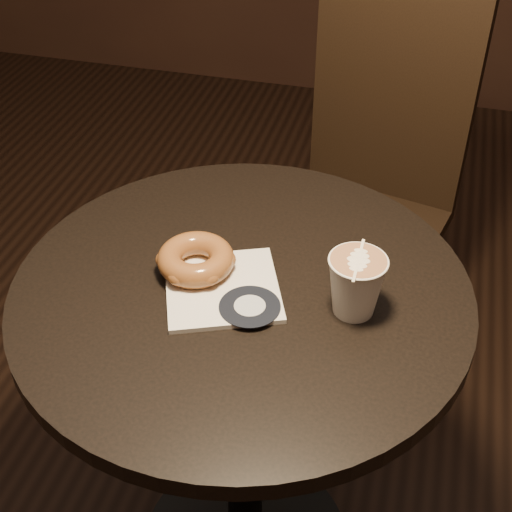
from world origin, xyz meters
name	(u,v)px	position (x,y,z in m)	size (l,w,h in m)	color
cafe_table	(243,373)	(0.00, 0.00, 0.55)	(0.70, 0.70, 0.75)	black
chair	(372,174)	(0.13, 0.70, 0.54)	(0.46, 0.46, 0.97)	black
pastry_bag	(222,288)	(-0.02, -0.02, 0.75)	(0.17, 0.17, 0.01)	white
doughnut	(196,259)	(-0.07, 0.01, 0.78)	(0.12, 0.12, 0.04)	brown
latte_cup	(356,285)	(0.17, -0.01, 0.80)	(0.08, 0.08, 0.09)	silver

